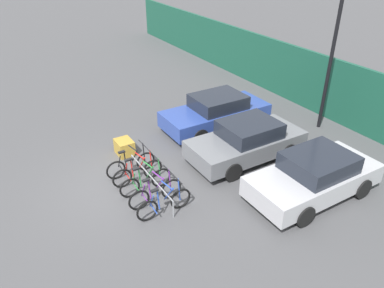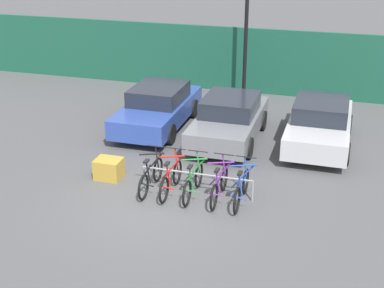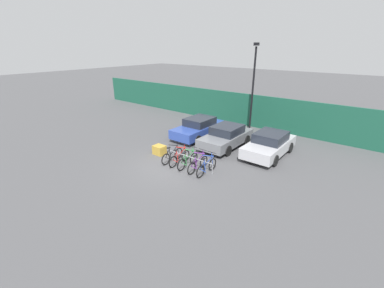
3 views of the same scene
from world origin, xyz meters
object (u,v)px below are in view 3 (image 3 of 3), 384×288
bike_rack (190,158)px  lamp_post (253,84)px  car_grey (226,136)px  cargo_crate (159,150)px  bicycle_black (172,155)px  car_silver (269,144)px  bicycle_red (179,158)px  bicycle_purple (198,164)px  car_blue (199,128)px  bicycle_green (188,161)px  bicycle_blue (207,167)px

bike_rack → lamp_post: bearing=92.9°
car_grey → cargo_crate: bearing=-124.9°
bicycle_black → car_silver: size_ratio=0.41×
bicycle_red → cargo_crate: 1.88m
bicycle_black → bicycle_purple: (1.80, 0.00, 0.00)m
car_silver → car_blue: bearing=179.6°
bicycle_green → lamp_post: size_ratio=0.27×
car_silver → cargo_crate: 6.55m
bike_rack → bicycle_red: 0.66m
bicycle_purple → lamp_post: lamp_post is taller
bicycle_blue → lamp_post: size_ratio=0.27×
lamp_post → bicycle_blue: bearing=-78.8°
bicycle_black → bicycle_purple: 1.80m
car_grey → cargo_crate: (-2.48, -3.55, -0.42)m
bicycle_black → bicycle_blue: bearing=0.8°
car_grey → bicycle_purple: bearing=-80.6°
bicycle_blue → car_grey: bearing=110.7°
bicycle_red → bicycle_purple: 1.26m
bike_rack → lamp_post: size_ratio=0.46×
cargo_crate → bicycle_blue: bearing=-4.7°
bicycle_green → car_grey: size_ratio=0.41×
car_silver → cargo_crate: (-5.20, -3.95, -0.42)m
bicycle_black → car_blue: (-1.35, 4.29, 0.31)m
bicycle_black → bicycle_green: (1.13, 0.00, 0.00)m
bicycle_green → car_grey: car_grey is taller
bike_rack → bicycle_green: 0.18m
bike_rack → lamp_post: 8.41m
bicycle_green → bicycle_purple: bearing=-1.4°
bicycle_blue → car_silver: car_silver is taller
bicycle_blue → cargo_crate: (-3.68, 0.30, -0.10)m
bicycle_red → car_silver: (3.35, 4.25, 0.31)m
car_silver → car_grey: bearing=-171.8°
bicycle_red → car_silver: bearing=49.0°
bicycle_black → bicycle_red: 0.54m
bike_rack → car_silver: bearing=56.6°
bicycle_black → bicycle_purple: same height
bicycle_green → lamp_post: bearing=91.0°
car_blue → lamp_post: bearing=59.8°
car_silver → cargo_crate: bearing=-142.8°
bicycle_green → car_silver: size_ratio=0.41×
lamp_post → cargo_crate: lamp_post is taller
car_blue → car_silver: 5.24m
bicycle_blue → cargo_crate: size_ratio=2.44×
bike_rack → car_blue: car_blue is taller
lamp_post → car_grey: bearing=-84.8°
car_silver → cargo_crate: car_silver is taller
car_blue → lamp_post: (2.14, 3.68, 2.83)m
bicycle_purple → bicycle_blue: bearing=-2.8°
bicycle_black → bicycle_blue: size_ratio=1.00×
cargo_crate → car_silver: bearing=37.2°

